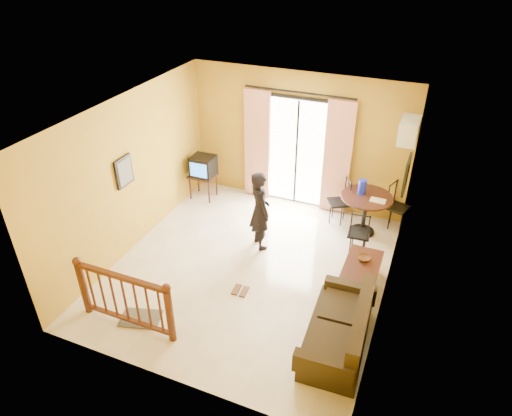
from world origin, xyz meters
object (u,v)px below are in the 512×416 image
at_px(coffee_table, 361,272).
at_px(standing_person, 260,210).
at_px(sofa, 341,332).
at_px(television, 203,166).
at_px(dining_table, 366,204).

height_order(coffee_table, standing_person, standing_person).
height_order(coffee_table, sofa, sofa).
height_order(television, coffee_table, television).
bearing_deg(standing_person, coffee_table, -146.37).
distance_m(dining_table, standing_person, 2.05).
relative_size(television, sofa, 0.28).
xyz_separation_m(dining_table, standing_person, (-1.68, -1.16, 0.12)).
bearing_deg(television, dining_table, -0.71).
bearing_deg(standing_person, dining_table, -99.59).
bearing_deg(sofa, coffee_table, 87.35).
bearing_deg(coffee_table, sofa, -89.91).
distance_m(television, standing_person, 2.12).
bearing_deg(television, coffee_table, -23.70).
bearing_deg(dining_table, television, 179.74).
distance_m(dining_table, sofa, 3.02).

